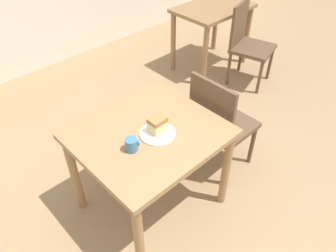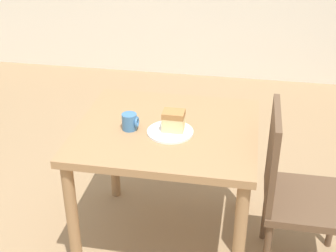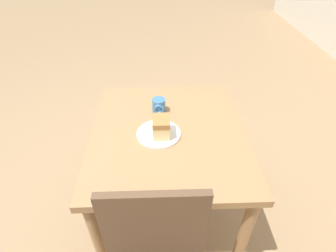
# 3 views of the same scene
# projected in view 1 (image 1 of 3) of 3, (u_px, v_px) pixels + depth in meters

# --- Properties ---
(ground_plane) EXTENTS (14.00, 14.00, 0.00)m
(ground_plane) POSITION_uv_depth(u_px,v_px,m) (190.00, 246.00, 2.31)
(ground_plane) COLOR #997A56
(dining_table_near) EXTENTS (0.92, 0.82, 0.74)m
(dining_table_near) POSITION_uv_depth(u_px,v_px,m) (149.00, 145.00, 2.19)
(dining_table_near) COLOR #9E754C
(dining_table_near) RESTS_ON ground_plane
(dining_table_far) EXTENTS (0.89, 0.61, 0.76)m
(dining_table_far) POSITION_uv_depth(u_px,v_px,m) (212.00, 19.00, 3.85)
(dining_table_far) COLOR olive
(dining_table_far) RESTS_ON ground_plane
(chair_near_window) EXTENTS (0.43, 0.43, 0.91)m
(chair_near_window) POSITION_uv_depth(u_px,v_px,m) (219.00, 122.00, 2.58)
(chair_near_window) COLOR brown
(chair_near_window) RESTS_ON ground_plane
(chair_far_corner) EXTENTS (0.53, 0.53, 0.91)m
(chair_far_corner) POSITION_uv_depth(u_px,v_px,m) (247.00, 42.00, 3.66)
(chair_far_corner) COLOR brown
(chair_far_corner) RESTS_ON ground_plane
(plate) EXTENTS (0.23, 0.23, 0.01)m
(plate) POSITION_uv_depth(u_px,v_px,m) (157.00, 133.00, 2.09)
(plate) COLOR white
(plate) RESTS_ON dining_table_near
(cake_slice) EXTENTS (0.11, 0.09, 0.10)m
(cake_slice) POSITION_uv_depth(u_px,v_px,m) (157.00, 125.00, 2.07)
(cake_slice) COLOR #E5CC89
(cake_slice) RESTS_ON plate
(coffee_mug) EXTENTS (0.08, 0.08, 0.08)m
(coffee_mug) POSITION_uv_depth(u_px,v_px,m) (132.00, 144.00, 1.96)
(coffee_mug) COLOR teal
(coffee_mug) RESTS_ON dining_table_near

